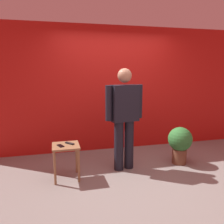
% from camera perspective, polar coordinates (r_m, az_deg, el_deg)
% --- Properties ---
extents(ground_plane, '(12.00, 12.00, 0.00)m').
position_cam_1_polar(ground_plane, '(3.98, 6.11, -15.32)').
color(ground_plane, gray).
extents(back_wall_red, '(5.75, 0.12, 2.62)m').
position_cam_1_polar(back_wall_red, '(5.05, 0.46, 5.63)').
color(back_wall_red, '#B71713').
rests_on(back_wall_red, ground_plane).
extents(standing_person, '(0.69, 0.31, 1.74)m').
position_cam_1_polar(standing_person, '(3.96, 3.00, -0.53)').
color(standing_person, black).
rests_on(standing_person, ground_plane).
extents(side_table, '(0.42, 0.42, 0.55)m').
position_cam_1_polar(side_table, '(3.80, -11.19, -9.49)').
color(side_table, olive).
rests_on(side_table, ground_plane).
extents(cell_phone, '(0.12, 0.16, 0.01)m').
position_cam_1_polar(cell_phone, '(3.73, -12.48, -8.05)').
color(cell_phone, black).
rests_on(cell_phone, side_table).
extents(tv_remote, '(0.14, 0.16, 0.02)m').
position_cam_1_polar(tv_remote, '(3.81, -10.31, -7.53)').
color(tv_remote, black).
rests_on(tv_remote, side_table).
extents(potted_plant, '(0.44, 0.44, 0.69)m').
position_cam_1_polar(potted_plant, '(4.50, 16.26, -7.08)').
color(potted_plant, brown).
rests_on(potted_plant, ground_plane).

